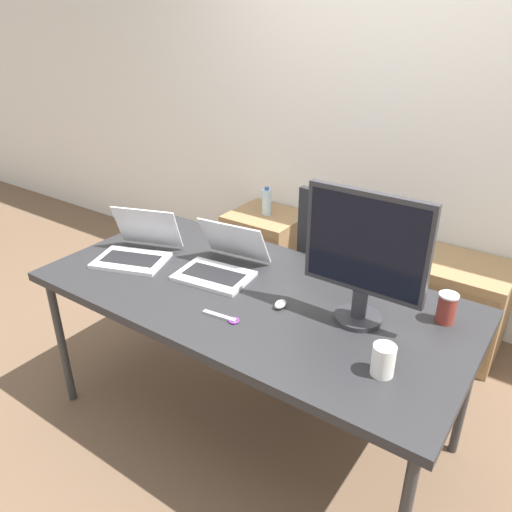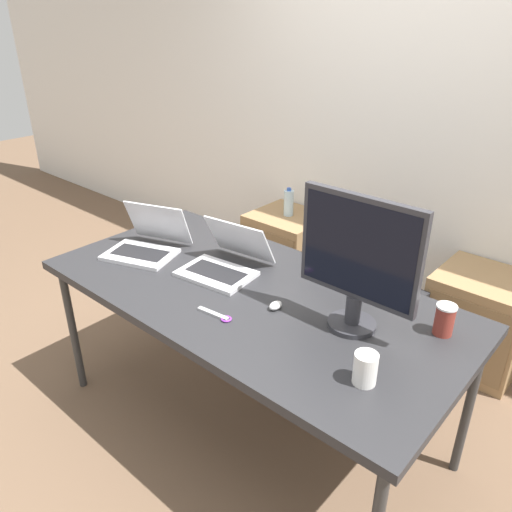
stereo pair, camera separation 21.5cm
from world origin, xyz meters
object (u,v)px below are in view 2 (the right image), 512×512
mouse (276,306)px  water_bottle (289,203)px  office_chair (359,308)px  laptop_right (224,262)px  coffee_cup_white (365,369)px  coffee_cup_brown (444,320)px  cabinet_left (287,251)px  monitor (358,260)px  cabinet_right (478,321)px  laptop_left (146,243)px

mouse → water_bottle: bearing=125.8°
office_chair → laptop_right: 0.86m
coffee_cup_white → coffee_cup_brown: size_ratio=0.91×
cabinet_left → monitor: 1.87m
cabinet_right → mouse: 1.45m
cabinet_right → coffee_cup_brown: size_ratio=4.55×
office_chair → monitor: (0.32, -0.66, 0.65)m
mouse → laptop_left: bearing=-178.9°
monitor → mouse: monitor is taller
monitor → laptop_right: bearing=179.9°
laptop_right → coffee_cup_white: 0.93m
monitor → coffee_cup_white: monitor is taller
cabinet_right → laptop_right: laptop_right is taller
mouse → laptop_right: bearing=165.6°
office_chair → water_bottle: (-0.90, 0.52, 0.25)m
water_bottle → mouse: bearing=-54.2°
coffee_cup_white → water_bottle: bearing=134.9°
laptop_left → coffee_cup_brown: 1.45m
laptop_right → mouse: bearing=-14.4°
coffee_cup_brown → monitor: bearing=-147.1°
coffee_cup_white → monitor: bearing=128.6°
office_chair → laptop_right: office_chair is taller
water_bottle → monitor: (1.22, -1.18, 0.41)m
cabinet_left → cabinet_right: same height
monitor → coffee_cup_brown: (0.29, 0.18, -0.23)m
laptop_left → monitor: (1.13, 0.12, 0.24)m
office_chair → mouse: bearing=-88.6°
mouse → coffee_cup_white: 0.53m
cabinet_right → mouse: mouse is taller
office_chair → monitor: bearing=-64.1°
water_bottle → mouse: mouse is taller
coffee_cup_brown → cabinet_left: bearing=146.7°
cabinet_left → coffee_cup_brown: bearing=-33.3°
laptop_left → coffee_cup_white: size_ratio=3.68×
laptop_left → water_bottle: bearing=94.2°
cabinet_left → coffee_cup_white: coffee_cup_white is taller
water_bottle → coffee_cup_brown: 1.82m
laptop_left → cabinet_right: bearing=44.9°
monitor → mouse: bearing=-161.7°
office_chair → coffee_cup_white: office_chair is taller
coffee_cup_white → coffee_cup_brown: coffee_cup_brown is taller
cabinet_left → mouse: mouse is taller
office_chair → cabinet_right: (0.49, 0.52, -0.13)m
cabinet_left → laptop_right: (0.53, -1.18, 0.54)m
office_chair → laptop_right: (-0.37, -0.66, 0.41)m
laptop_right → cabinet_left: bearing=114.3°
laptop_right → coffee_cup_brown: size_ratio=3.11×
monitor → coffee_cup_white: bearing=-51.4°
office_chair → laptop_left: office_chair is taller
cabinet_right → water_bottle: size_ratio=2.80×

